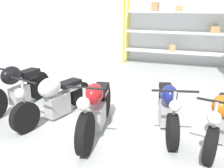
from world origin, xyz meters
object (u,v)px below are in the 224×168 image
at_px(motorcycle_black, 16,87).
at_px(motorcycle_blue, 168,107).
at_px(motorcycle_white, 55,98).
at_px(motorcycle_orange, 221,118).
at_px(motorcycle_red, 96,109).
at_px(shelving_rack, 177,31).

xyz_separation_m(motorcycle_black, motorcycle_blue, (3.24, 0.19, -0.09)).
xyz_separation_m(motorcycle_white, motorcycle_orange, (3.09, 0.13, -0.03)).
bearing_deg(motorcycle_orange, motorcycle_blue, -90.18).
bearing_deg(motorcycle_white, motorcycle_black, -81.68).
xyz_separation_m(motorcycle_red, motorcycle_blue, (1.17, 0.65, -0.06)).
bearing_deg(motorcycle_orange, motorcycle_red, -65.56).
relative_size(shelving_rack, motorcycle_blue, 1.92).
height_order(motorcycle_white, motorcycle_red, motorcycle_red).
distance_m(motorcycle_black, motorcycle_white, 1.06).
height_order(shelving_rack, motorcycle_white, shelving_rack).
xyz_separation_m(shelving_rack, motorcycle_white, (-1.83, -5.49, -0.84)).
xyz_separation_m(shelving_rack, motorcycle_black, (-2.88, -5.36, -0.77)).
bearing_deg(shelving_rack, motorcycle_black, -118.25).
distance_m(shelving_rack, motorcycle_red, 5.92).
relative_size(motorcycle_red, motorcycle_orange, 0.98).
relative_size(motorcycle_blue, motorcycle_orange, 0.99).
bearing_deg(motorcycle_orange, motorcycle_black, -77.80).
height_order(motorcycle_black, motorcycle_blue, motorcycle_black).
bearing_deg(motorcycle_orange, shelving_rack, -154.54).
distance_m(motorcycle_white, motorcycle_red, 1.07).
bearing_deg(motorcycle_black, motorcycle_orange, 95.51).
bearing_deg(motorcycle_black, motorcycle_red, 83.22).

